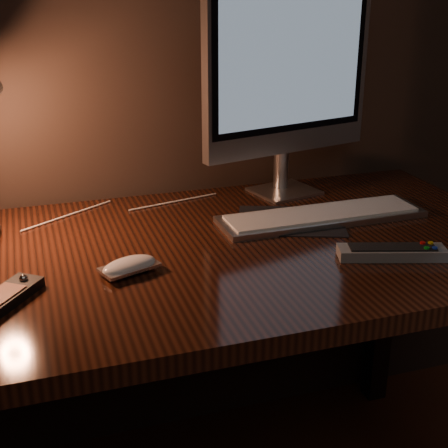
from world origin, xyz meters
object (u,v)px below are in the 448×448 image
object	(u,v)px
media_remote	(6,297)
tv_remote	(392,252)
desk	(159,293)
keyboard	(322,216)
mouse	(129,268)
monitor	(289,78)

from	to	relation	value
media_remote	tv_remote	world-z (taller)	same
desk	media_remote	bearing A→B (deg)	-147.65
keyboard	media_remote	world-z (taller)	media_remote
mouse	keyboard	bearing A→B (deg)	-2.47
desk	media_remote	world-z (taller)	media_remote
mouse	tv_remote	world-z (taller)	tv_remote
monitor	keyboard	distance (m)	0.36
keyboard	media_remote	xyz separation A→B (m)	(-0.70, -0.20, 0.00)
mouse	media_remote	xyz separation A→B (m)	(-0.22, -0.05, -0.00)
media_remote	tv_remote	bearing A→B (deg)	-56.57
desk	media_remote	distance (m)	0.39
keyboard	media_remote	distance (m)	0.73
desk	mouse	bearing A→B (deg)	-120.23
desk	tv_remote	bearing A→B (deg)	-29.38
media_remote	tv_remote	distance (m)	0.74
desk	mouse	size ratio (longest dim) A/B	14.55
monitor	mouse	size ratio (longest dim) A/B	4.58
keyboard	media_remote	size ratio (longest dim) A/B	3.17
tv_remote	keyboard	bearing A→B (deg)	115.94
monitor	media_remote	bearing A→B (deg)	-163.50
media_remote	mouse	bearing A→B (deg)	-40.79
media_remote	keyboard	bearing A→B (deg)	-37.45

